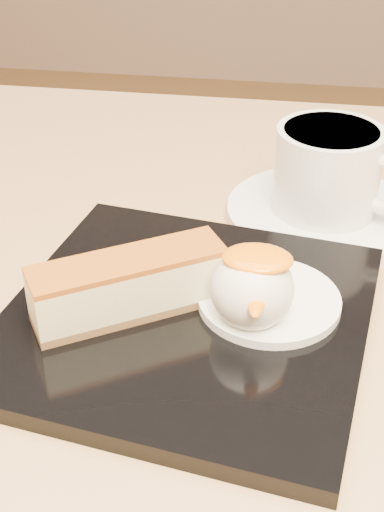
% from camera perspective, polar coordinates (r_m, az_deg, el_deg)
% --- Properties ---
extents(table, '(0.80, 0.80, 0.72)m').
position_cam_1_polar(table, '(0.57, -6.41, -17.17)').
color(table, black).
rests_on(table, ground).
extents(dessert_plate, '(0.25, 0.25, 0.01)m').
position_cam_1_polar(dessert_plate, '(0.45, -0.40, -5.02)').
color(dessert_plate, black).
rests_on(dessert_plate, table).
extents(cheesecake, '(0.12, 0.09, 0.04)m').
position_cam_1_polar(cheesecake, '(0.44, -5.06, -2.34)').
color(cheesecake, brown).
rests_on(cheesecake, dessert_plate).
extents(cream_smear, '(0.09, 0.09, 0.01)m').
position_cam_1_polar(cream_smear, '(0.45, 6.19, -3.54)').
color(cream_smear, white).
rests_on(cream_smear, dessert_plate).
extents(ice_cream_scoop, '(0.05, 0.05, 0.05)m').
position_cam_1_polar(ice_cream_scoop, '(0.42, 4.84, -2.65)').
color(ice_cream_scoop, white).
rests_on(ice_cream_scoop, cream_smear).
extents(mango_sauce, '(0.04, 0.03, 0.01)m').
position_cam_1_polar(mango_sauce, '(0.41, 5.27, -0.21)').
color(mango_sauce, orange).
rests_on(mango_sauce, ice_cream_scoop).
extents(mint_sprig, '(0.04, 0.03, 0.00)m').
position_cam_1_polar(mint_sprig, '(0.47, 2.86, -1.03)').
color(mint_sprig, green).
rests_on(mint_sprig, cream_smear).
extents(saucer, '(0.15, 0.15, 0.01)m').
position_cam_1_polar(saucer, '(0.57, 10.38, 3.40)').
color(saucer, white).
rests_on(saucer, table).
extents(coffee_cup, '(0.10, 0.08, 0.07)m').
position_cam_1_polar(coffee_cup, '(0.55, 10.97, 6.85)').
color(coffee_cup, white).
rests_on(coffee_cup, saucer).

